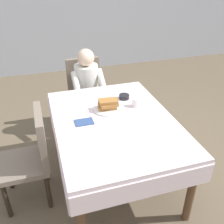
{
  "coord_description": "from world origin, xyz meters",
  "views": [
    {
      "loc": [
        -0.61,
        -1.91,
        2.01
      ],
      "look_at": [
        -0.01,
        0.06,
        0.79
      ],
      "focal_mm": 40.71,
      "sensor_mm": 36.0,
      "label": 1
    }
  ],
  "objects_px": {
    "chair_left_side": "(33,153)",
    "breakfast_stack": "(108,104)",
    "dining_table_main": "(114,128)",
    "bowl_butter": "(124,97)",
    "cup_coffee": "(136,102)",
    "chair_diner": "(85,89)",
    "diner_person": "(87,84)",
    "spoon_near_edge": "(121,127)",
    "fork_left_of_plate": "(89,113)",
    "plate_breakfast": "(107,109)",
    "knife_right_of_plate": "(126,108)"
  },
  "relations": [
    {
      "from": "bowl_butter",
      "to": "fork_left_of_plate",
      "type": "xyz_separation_m",
      "value": [
        -0.43,
        -0.2,
        -0.02
      ]
    },
    {
      "from": "chair_left_side",
      "to": "knife_right_of_plate",
      "type": "distance_m",
      "value": 0.99
    },
    {
      "from": "breakfast_stack",
      "to": "knife_right_of_plate",
      "type": "relative_size",
      "value": 1.01
    },
    {
      "from": "chair_left_side",
      "to": "plate_breakfast",
      "type": "xyz_separation_m",
      "value": [
        0.76,
        0.2,
        0.22
      ]
    },
    {
      "from": "fork_left_of_plate",
      "to": "dining_table_main",
      "type": "bearing_deg",
      "value": -135.92
    },
    {
      "from": "dining_table_main",
      "to": "breakfast_stack",
      "type": "bearing_deg",
      "value": 91.43
    },
    {
      "from": "plate_breakfast",
      "to": "breakfast_stack",
      "type": "bearing_deg",
      "value": -5.09
    },
    {
      "from": "chair_diner",
      "to": "diner_person",
      "type": "xyz_separation_m",
      "value": [
        -0.0,
        -0.16,
        0.14
      ]
    },
    {
      "from": "dining_table_main",
      "to": "bowl_butter",
      "type": "bearing_deg",
      "value": 58.68
    },
    {
      "from": "dining_table_main",
      "to": "chair_left_side",
      "type": "xyz_separation_m",
      "value": [
        -0.77,
        0.0,
        -0.12
      ]
    },
    {
      "from": "plate_breakfast",
      "to": "knife_right_of_plate",
      "type": "height_order",
      "value": "plate_breakfast"
    },
    {
      "from": "chair_left_side",
      "to": "bowl_butter",
      "type": "bearing_deg",
      "value": -69.36
    },
    {
      "from": "dining_table_main",
      "to": "diner_person",
      "type": "relative_size",
      "value": 1.36
    },
    {
      "from": "breakfast_stack",
      "to": "knife_right_of_plate",
      "type": "distance_m",
      "value": 0.2
    },
    {
      "from": "dining_table_main",
      "to": "fork_left_of_plate",
      "type": "relative_size",
      "value": 8.47
    },
    {
      "from": "chair_left_side",
      "to": "fork_left_of_plate",
      "type": "relative_size",
      "value": 5.17
    },
    {
      "from": "bowl_butter",
      "to": "fork_left_of_plate",
      "type": "relative_size",
      "value": 0.61
    },
    {
      "from": "chair_diner",
      "to": "cup_coffee",
      "type": "height_order",
      "value": "chair_diner"
    },
    {
      "from": "dining_table_main",
      "to": "fork_left_of_plate",
      "type": "xyz_separation_m",
      "value": [
        -0.2,
        0.18,
        0.09
      ]
    },
    {
      "from": "diner_person",
      "to": "breakfast_stack",
      "type": "xyz_separation_m",
      "value": [
        0.04,
        -0.81,
        0.13
      ]
    },
    {
      "from": "chair_diner",
      "to": "chair_left_side",
      "type": "distance_m",
      "value": 1.38
    },
    {
      "from": "dining_table_main",
      "to": "bowl_butter",
      "type": "distance_m",
      "value": 0.45
    },
    {
      "from": "diner_person",
      "to": "dining_table_main",
      "type": "bearing_deg",
      "value": 92.29
    },
    {
      "from": "chair_left_side",
      "to": "bowl_butter",
      "type": "relative_size",
      "value": 8.45
    },
    {
      "from": "chair_left_side",
      "to": "breakfast_stack",
      "type": "distance_m",
      "value": 0.84
    },
    {
      "from": "cup_coffee",
      "to": "diner_person",
      "type": "bearing_deg",
      "value": 111.7
    },
    {
      "from": "chair_diner",
      "to": "breakfast_stack",
      "type": "xyz_separation_m",
      "value": [
        0.04,
        -0.97,
        0.27
      ]
    },
    {
      "from": "chair_diner",
      "to": "bowl_butter",
      "type": "bearing_deg",
      "value": 108.77
    },
    {
      "from": "dining_table_main",
      "to": "plate_breakfast",
      "type": "relative_size",
      "value": 5.44
    },
    {
      "from": "spoon_near_edge",
      "to": "bowl_butter",
      "type": "bearing_deg",
      "value": 70.23
    },
    {
      "from": "diner_person",
      "to": "fork_left_of_plate",
      "type": "bearing_deg",
      "value": 79.16
    },
    {
      "from": "plate_breakfast",
      "to": "spoon_near_edge",
      "type": "xyz_separation_m",
      "value": [
        0.03,
        -0.34,
        -0.01
      ]
    },
    {
      "from": "chair_diner",
      "to": "spoon_near_edge",
      "type": "xyz_separation_m",
      "value": [
        0.06,
        -1.31,
        0.21
      ]
    },
    {
      "from": "chair_left_side",
      "to": "breakfast_stack",
      "type": "xyz_separation_m",
      "value": [
        0.77,
        0.2,
        0.27
      ]
    },
    {
      "from": "chair_left_side",
      "to": "cup_coffee",
      "type": "relative_size",
      "value": 8.23
    },
    {
      "from": "cup_coffee",
      "to": "fork_left_of_plate",
      "type": "relative_size",
      "value": 0.63
    },
    {
      "from": "knife_right_of_plate",
      "to": "spoon_near_edge",
      "type": "relative_size",
      "value": 1.33
    },
    {
      "from": "fork_left_of_plate",
      "to": "knife_right_of_plate",
      "type": "relative_size",
      "value": 0.9
    },
    {
      "from": "dining_table_main",
      "to": "spoon_near_edge",
      "type": "height_order",
      "value": "spoon_near_edge"
    },
    {
      "from": "diner_person",
      "to": "cup_coffee",
      "type": "xyz_separation_m",
      "value": [
        0.33,
        -0.83,
        0.11
      ]
    },
    {
      "from": "chair_left_side",
      "to": "plate_breakfast",
      "type": "relative_size",
      "value": 3.32
    },
    {
      "from": "chair_diner",
      "to": "diner_person",
      "type": "relative_size",
      "value": 0.83
    },
    {
      "from": "chair_left_side",
      "to": "bowl_butter",
      "type": "xyz_separation_m",
      "value": [
        1.0,
        0.38,
        0.23
      ]
    },
    {
      "from": "diner_person",
      "to": "knife_right_of_plate",
      "type": "distance_m",
      "value": 0.86
    },
    {
      "from": "diner_person",
      "to": "cup_coffee",
      "type": "distance_m",
      "value": 0.9
    },
    {
      "from": "chair_diner",
      "to": "diner_person",
      "type": "bearing_deg",
      "value": 90.0
    },
    {
      "from": "cup_coffee",
      "to": "bowl_butter",
      "type": "xyz_separation_m",
      "value": [
        -0.06,
        0.19,
        -0.02
      ]
    },
    {
      "from": "chair_diner",
      "to": "bowl_butter",
      "type": "relative_size",
      "value": 8.45
    },
    {
      "from": "breakfast_stack",
      "to": "diner_person",
      "type": "bearing_deg",
      "value": 92.5
    },
    {
      "from": "dining_table_main",
      "to": "chair_left_side",
      "type": "distance_m",
      "value": 0.78
    }
  ]
}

